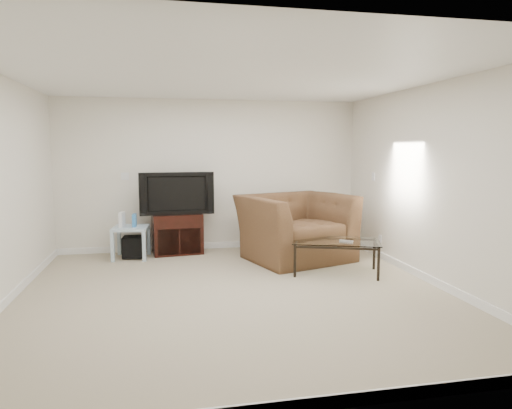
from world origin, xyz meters
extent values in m
plane|color=tan|center=(0.00, 0.00, 0.00)|extent=(5.00, 5.00, 0.00)
plane|color=white|center=(0.00, 0.00, 2.50)|extent=(5.00, 5.00, 0.00)
cube|color=silver|center=(0.00, 2.50, 1.25)|extent=(5.00, 0.02, 2.50)
cube|color=silver|center=(2.50, 0.00, 1.25)|extent=(0.02, 5.00, 2.50)
cube|color=white|center=(-1.40, 2.49, 1.25)|extent=(0.12, 0.02, 0.12)
cube|color=white|center=(2.49, 1.60, 1.25)|extent=(0.02, 0.09, 0.13)
cube|color=white|center=(2.49, 1.30, 0.30)|extent=(0.02, 0.08, 0.12)
cube|color=black|center=(-0.59, 2.24, 0.54)|extent=(0.51, 0.38, 0.07)
imported|color=black|center=(-0.59, 2.25, 0.99)|extent=(1.10, 0.27, 0.68)
cube|color=black|center=(-1.27, 2.07, 0.18)|extent=(0.34, 0.34, 0.32)
cube|color=white|center=(-1.43, 2.04, 0.61)|extent=(0.09, 0.17, 0.23)
cube|color=#337FCC|center=(-1.25, 2.02, 0.60)|extent=(0.06, 0.15, 0.20)
imported|color=brown|center=(1.19, 1.51, 0.67)|extent=(1.75, 1.41, 1.33)
cube|color=#B2B2B7|center=(1.60, 0.51, 0.46)|extent=(0.17, 0.16, 0.02)
camera|label=1|loc=(-0.78, -5.14, 1.70)|focal=32.00mm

